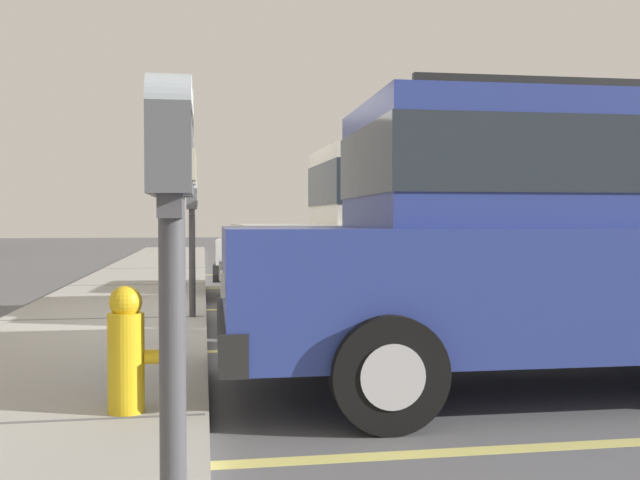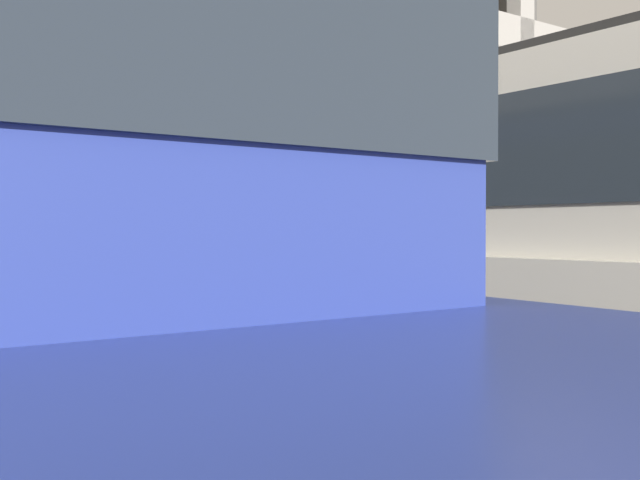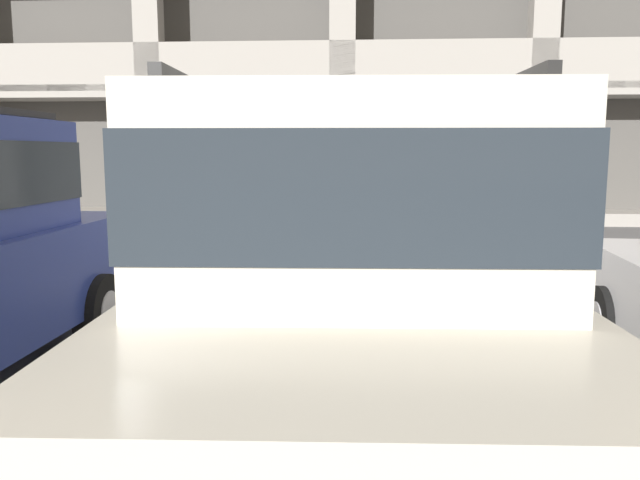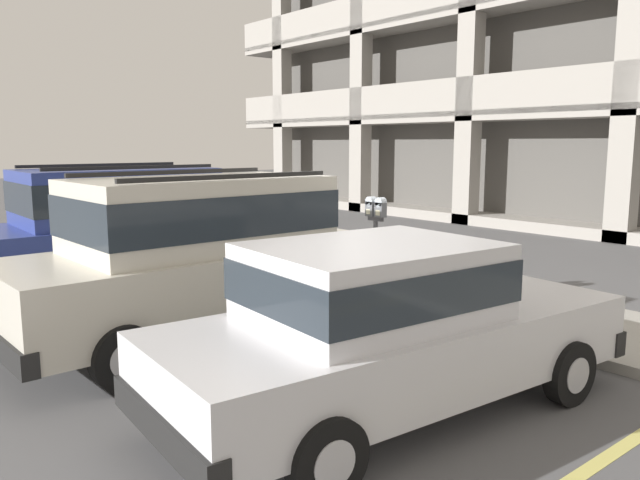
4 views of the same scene
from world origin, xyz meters
The scene contains 9 objects.
ground_plane centered at (0.00, 0.00, -0.05)m, with size 80.00×80.00×0.10m.
sidewalk centered at (0.00, 1.30, 0.06)m, with size 40.00×2.20×0.12m.
parking_stall_lines centered at (1.49, -1.40, 0.00)m, with size 12.05×4.80×0.01m.
silver_suv centered at (-0.07, -2.50, 1.09)m, with size 2.12×4.83×2.03m.
red_sedan centered at (-3.20, -2.27, 1.09)m, with size 2.07×4.80×2.03m.
dark_hatchback centered at (2.83, -2.31, 0.82)m, with size 2.07×4.60×1.54m.
parking_meter_near centered at (-0.03, 0.35, 1.21)m, with size 0.35×0.12×1.47m.
parking_meter_far centered at (-6.00, 0.31, 1.18)m, with size 0.35×0.12×1.42m.
fire_hydrant centered at (-3.87, 0.65, 0.46)m, with size 0.30×0.30×0.70m.
Camera 4 is at (6.51, -6.10, 2.37)m, focal length 35.00 mm.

